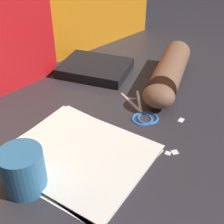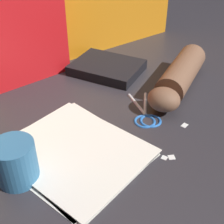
{
  "view_description": "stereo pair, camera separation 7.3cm",
  "coord_description": "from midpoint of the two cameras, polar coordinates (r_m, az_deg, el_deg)",
  "views": [
    {
      "loc": [
        -0.47,
        -0.36,
        0.48
      ],
      "look_at": [
        0.01,
        0.0,
        0.06
      ],
      "focal_mm": 50.0,
      "sensor_mm": 36.0,
      "label": 1
    },
    {
      "loc": [
        -0.42,
        -0.41,
        0.48
      ],
      "look_at": [
        0.01,
        0.0,
        0.06
      ],
      "focal_mm": 50.0,
      "sensor_mm": 36.0,
      "label": 2
    }
  ],
  "objects": [
    {
      "name": "paper_scrap_far",
      "position": [
        0.71,
        7.32,
        -7.57
      ],
      "size": [
        0.02,
        0.02,
        0.0
      ],
      "color": "white",
      "rests_on": "ground_plane"
    },
    {
      "name": "scissors",
      "position": [
        0.82,
        3.03,
        -0.2
      ],
      "size": [
        0.15,
        0.16,
        0.01
      ],
      "color": "silver",
      "rests_on": "ground_plane"
    },
    {
      "name": "mug",
      "position": [
        0.64,
        -19.19,
        -10.16
      ],
      "size": [
        0.09,
        0.09,
        0.09
      ],
      "color": "teal",
      "rests_on": "ground_plane"
    },
    {
      "name": "paper_scrap_near",
      "position": [
        0.72,
        8.57,
        -7.37
      ],
      "size": [
        0.02,
        0.02,
        0.0
      ],
      "color": "white",
      "rests_on": "ground_plane"
    },
    {
      "name": "paper_scrap_mid",
      "position": [
        0.81,
        10.06,
        -1.54
      ],
      "size": [
        0.02,
        0.01,
        0.0
      ],
      "color": "white",
      "rests_on": "ground_plane"
    },
    {
      "name": "hand_forearm",
      "position": [
        0.94,
        8.12,
        6.92
      ],
      "size": [
        0.34,
        0.18,
        0.08
      ],
      "color": "brown",
      "rests_on": "ground_plane"
    },
    {
      "name": "book_closed",
      "position": [
        1.02,
        -5.15,
        7.94
      ],
      "size": [
        0.22,
        0.25,
        0.03
      ],
      "color": "black",
      "rests_on": "ground_plane"
    },
    {
      "name": "ground_plane",
      "position": [
        0.76,
        -2.92,
        -4.04
      ],
      "size": [
        6.0,
        6.0,
        0.0
      ],
      "primitive_type": "plane",
      "color": "#2D2B30"
    },
    {
      "name": "paper_stack",
      "position": [
        0.71,
        -9.3,
        -7.74
      ],
      "size": [
        0.28,
        0.32,
        0.01
      ],
      "color": "white",
      "rests_on": "ground_plane"
    }
  ]
}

